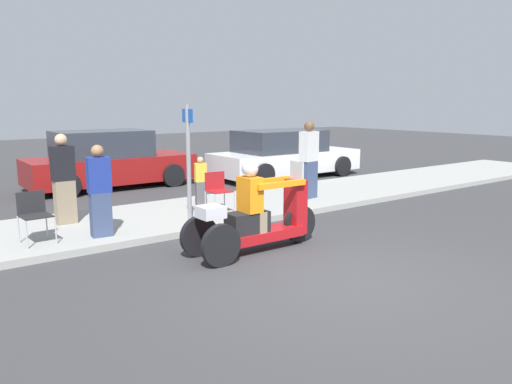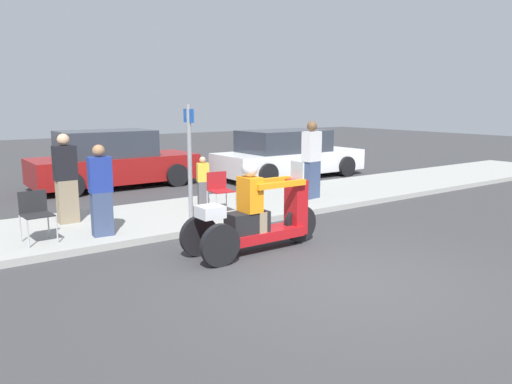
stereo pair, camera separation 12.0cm
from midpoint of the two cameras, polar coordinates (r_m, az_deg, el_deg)
ground_plane at (r=6.91m, az=10.81°, el=-9.92°), size 60.00×60.00×0.00m
sidewalk_strip at (r=10.46m, az=-7.64°, el=-2.53°), size 28.00×2.80×0.12m
motorcycle_trike at (r=7.92m, az=0.42°, el=-3.11°), size 2.42×0.73×1.47m
spectator_near_curb at (r=8.74m, az=-16.94°, el=-0.03°), size 0.38×0.25×1.55m
spectator_mid_group at (r=11.00m, az=-5.77°, el=1.18°), size 0.29×0.22×1.07m
spectator_with_child at (r=9.88m, az=-20.57°, el=1.26°), size 0.40×0.24×1.67m
spectator_by_tree at (r=11.75m, az=6.63°, el=3.50°), size 0.46×0.32×1.80m
folding_chair_set_back at (r=10.25m, az=-3.89°, el=0.49°), size 0.50×0.50×0.82m
folding_chair_curbside at (r=8.79m, az=-23.54°, el=-1.99°), size 0.49×0.49×0.82m
parked_car_lot_far at (r=15.82m, az=3.87°, el=4.24°), size 4.84×2.10×1.49m
parked_car_lot_right at (r=14.43m, az=-15.89°, el=3.45°), size 4.47×2.01×1.59m
street_sign at (r=9.02m, az=-7.20°, el=3.55°), size 0.08×0.36×2.20m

